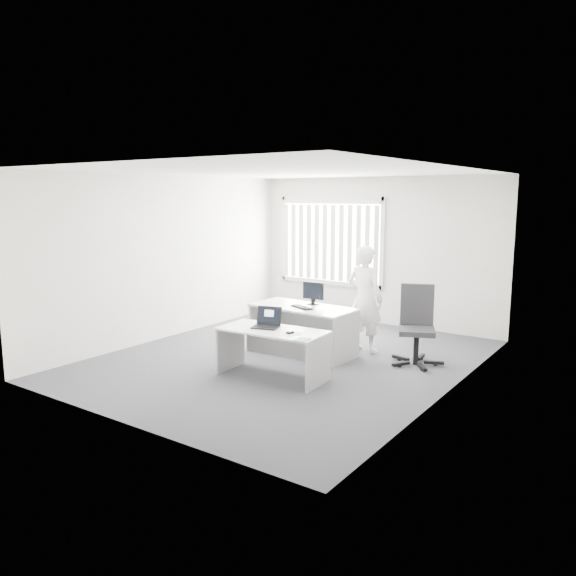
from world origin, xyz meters
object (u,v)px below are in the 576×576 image
Objects in this scene: person at (365,299)px; laptop at (265,318)px; monitor at (313,293)px; desk_near at (272,343)px; office_chair at (416,340)px; desk_far at (303,319)px.

laptop is (-0.56, -1.87, -0.04)m from person.
desk_near is at bearing -84.43° from monitor.
desk_near is at bearing -152.62° from office_chair.
desk_far is 1.45× the size of office_chair.
desk_near is 1.29× the size of office_chair.
desk_near is 4.17× the size of monitor.
person is (0.74, 0.65, 0.31)m from desk_far.
monitor is (-1.62, -0.28, 0.57)m from office_chair.
office_chair reaches higher than desk_near.
desk_far is at bearing 172.02° from office_chair.
person is at bearing 74.04° from desk_near.
office_chair is 0.69× the size of person.
laptop is at bearing -89.36° from monitor.
laptop is (-0.13, 0.01, 0.32)m from desk_near.
office_chair is 3.31× the size of laptop.
desk_far is 1.26m from laptop.
office_chair is 1.74m from monitor.
monitor is (-0.25, 1.43, 0.45)m from desk_near.
desk_near is at bearing -72.28° from desk_far.
person is at bearing 44.68° from desk_far.
person reaches higher than laptop.
desk_far is 1.03m from person.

